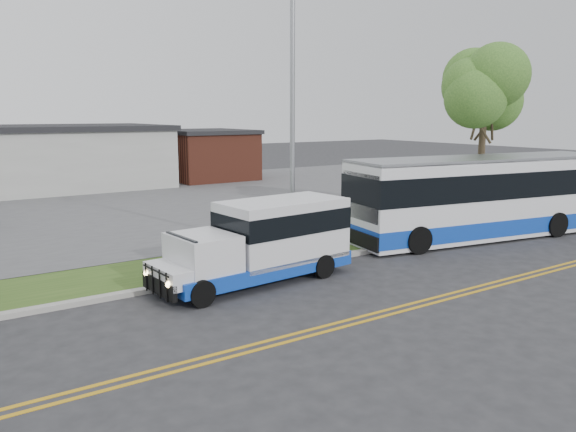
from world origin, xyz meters
TOP-DOWN VIEW (x-y plane):
  - ground at (0.00, 0.00)m, footprint 140.00×140.00m
  - lane_line_north at (0.00, -3.85)m, footprint 70.00×0.12m
  - lane_line_south at (0.00, -4.15)m, footprint 70.00×0.12m
  - curb at (0.00, 1.10)m, footprint 80.00×0.30m
  - verge at (0.00, 2.90)m, footprint 80.00×3.30m
  - parking_lot at (0.00, 17.00)m, footprint 80.00×25.00m
  - brick_wing at (10.50, 26.00)m, footprint 6.30×7.30m
  - tree_east at (14.00, 3.00)m, footprint 5.20×5.20m
  - streetlight_near at (3.00, 2.73)m, footprint 0.35×1.53m
  - shuttle_bus at (0.34, 0.31)m, footprint 6.61×2.65m
  - transit_bus at (11.18, 0.60)m, footprint 12.47×4.70m

SIDE VIEW (x-z plane):
  - ground at x=0.00m, z-range 0.00..0.00m
  - lane_line_north at x=0.00m, z-range 0.00..0.01m
  - lane_line_south at x=0.00m, z-range 0.00..0.01m
  - verge at x=0.00m, z-range 0.00..0.10m
  - parking_lot at x=0.00m, z-range 0.00..0.10m
  - curb at x=0.00m, z-range 0.00..0.15m
  - shuttle_bus at x=0.34m, z-range 0.08..2.56m
  - transit_bus at x=11.18m, z-range 0.02..3.40m
  - brick_wing at x=10.50m, z-range 0.01..3.91m
  - streetlight_near at x=3.00m, z-range 0.48..9.98m
  - tree_east at x=14.00m, z-range 2.04..10.37m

